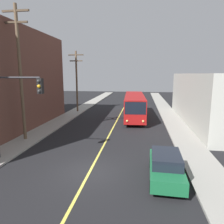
# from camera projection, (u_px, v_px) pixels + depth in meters

# --- Properties ---
(ground_plane) EXTENTS (120.00, 120.00, 0.00)m
(ground_plane) POSITION_uv_depth(u_px,v_px,m) (90.00, 172.00, 13.06)
(ground_plane) COLOR black
(sidewalk_left) EXTENTS (2.50, 90.00, 0.15)m
(sidewalk_left) POSITION_uv_depth(u_px,v_px,m) (50.00, 127.00, 23.78)
(sidewalk_left) COLOR gray
(sidewalk_left) RESTS_ON ground
(sidewalk_right) EXTENTS (2.50, 90.00, 0.15)m
(sidewalk_right) POSITION_uv_depth(u_px,v_px,m) (180.00, 132.00, 21.78)
(sidewalk_right) COLOR gray
(sidewalk_right) RESTS_ON ground
(lane_stripe_center) EXTENTS (0.16, 60.00, 0.01)m
(lane_stripe_center) POSITION_uv_depth(u_px,v_px,m) (117.00, 120.00, 27.66)
(lane_stripe_center) COLOR #D8CC4C
(lane_stripe_center) RESTS_ON ground
(city_bus) EXTENTS (3.15, 12.25, 3.20)m
(city_bus) POSITION_uv_depth(u_px,v_px,m) (134.00, 105.00, 28.77)
(city_bus) COLOR maroon
(city_bus) RESTS_ON ground
(parked_car_green) EXTENTS (1.96, 4.46, 1.62)m
(parked_car_green) POSITION_uv_depth(u_px,v_px,m) (166.00, 166.00, 11.95)
(parked_car_green) COLOR #196038
(parked_car_green) RESTS_ON ground
(utility_pole_near) EXTENTS (2.40, 0.28, 11.71)m
(utility_pole_near) POSITION_uv_depth(u_px,v_px,m) (20.00, 69.00, 18.08)
(utility_pole_near) COLOR brown
(utility_pole_near) RESTS_ON sidewalk_left
(utility_pole_mid) EXTENTS (2.40, 0.28, 9.42)m
(utility_pole_mid) POSITION_uv_depth(u_px,v_px,m) (77.00, 79.00, 32.59)
(utility_pole_mid) COLOR brown
(utility_pole_mid) RESTS_ON sidewalk_left
(traffic_signal_left_corner) EXTENTS (3.75, 0.48, 6.00)m
(traffic_signal_left_corner) POSITION_uv_depth(u_px,v_px,m) (14.00, 101.00, 13.96)
(traffic_signal_left_corner) COLOR #2D2D33
(traffic_signal_left_corner) RESTS_ON sidewalk_left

